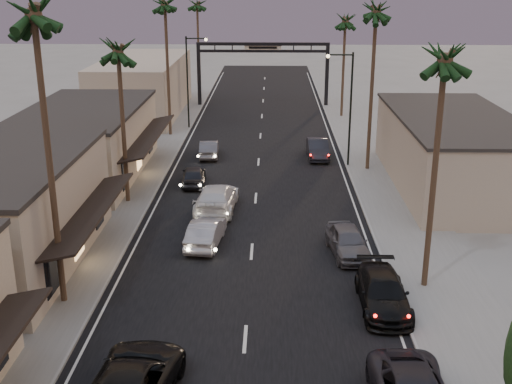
# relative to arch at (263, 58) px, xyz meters

# --- Properties ---
(ground) EXTENTS (200.00, 200.00, 0.00)m
(ground) POSITION_rel_arch_xyz_m (0.00, -30.00, -5.53)
(ground) COLOR slate
(ground) RESTS_ON ground
(road) EXTENTS (14.00, 120.00, 0.02)m
(road) POSITION_rel_arch_xyz_m (0.00, -25.00, -5.53)
(road) COLOR black
(road) RESTS_ON ground
(sidewalk_left) EXTENTS (5.00, 92.00, 0.12)m
(sidewalk_left) POSITION_rel_arch_xyz_m (-9.50, -18.00, -5.47)
(sidewalk_left) COLOR slate
(sidewalk_left) RESTS_ON ground
(sidewalk_right) EXTENTS (5.00, 92.00, 0.12)m
(sidewalk_right) POSITION_rel_arch_xyz_m (9.50, -18.00, -5.47)
(sidewalk_right) COLOR slate
(sidewalk_right) RESTS_ON ground
(storefront_far) EXTENTS (8.00, 16.00, 5.00)m
(storefront_far) POSITION_rel_arch_xyz_m (-13.00, -28.00, -3.03)
(storefront_far) COLOR tan
(storefront_far) RESTS_ON ground
(storefront_dist) EXTENTS (8.00, 20.00, 6.00)m
(storefront_dist) POSITION_rel_arch_xyz_m (-13.00, -5.00, -2.53)
(storefront_dist) COLOR gray
(storefront_dist) RESTS_ON ground
(building_right) EXTENTS (8.00, 18.00, 5.00)m
(building_right) POSITION_rel_arch_xyz_m (14.00, -30.00, -3.03)
(building_right) COLOR gray
(building_right) RESTS_ON ground
(arch) EXTENTS (15.20, 0.40, 7.27)m
(arch) POSITION_rel_arch_xyz_m (0.00, 0.00, 0.00)
(arch) COLOR black
(arch) RESTS_ON ground
(streetlight_right) EXTENTS (2.13, 0.30, 9.00)m
(streetlight_right) POSITION_rel_arch_xyz_m (6.92, -25.00, -0.20)
(streetlight_right) COLOR black
(streetlight_right) RESTS_ON ground
(streetlight_left) EXTENTS (2.13, 0.30, 9.00)m
(streetlight_left) POSITION_rel_arch_xyz_m (-6.92, -12.00, -0.20)
(streetlight_left) COLOR black
(streetlight_left) RESTS_ON ground
(palm_lb) EXTENTS (3.20, 3.20, 15.20)m
(palm_lb) POSITION_rel_arch_xyz_m (-8.60, -48.00, 7.85)
(palm_lb) COLOR #38281C
(palm_lb) RESTS_ON ground
(palm_lc) EXTENTS (3.20, 3.20, 12.20)m
(palm_lc) POSITION_rel_arch_xyz_m (-8.60, -34.00, 4.94)
(palm_lc) COLOR #38281C
(palm_lc) RESTS_ON ground
(palm_ld) EXTENTS (3.20, 3.20, 14.20)m
(palm_ld) POSITION_rel_arch_xyz_m (-8.60, -15.00, 6.88)
(palm_ld) COLOR #38281C
(palm_ld) RESTS_ON ground
(palm_ra) EXTENTS (3.20, 3.20, 13.20)m
(palm_ra) POSITION_rel_arch_xyz_m (8.60, -46.00, 5.91)
(palm_ra) COLOR #38281C
(palm_ra) RESTS_ON ground
(palm_rb) EXTENTS (3.20, 3.20, 14.20)m
(palm_rb) POSITION_rel_arch_xyz_m (8.60, -26.00, 6.88)
(palm_rb) COLOR #38281C
(palm_rb) RESTS_ON ground
(palm_rc) EXTENTS (3.20, 3.20, 12.20)m
(palm_rc) POSITION_rel_arch_xyz_m (8.60, -6.00, 4.94)
(palm_rc) COLOR #38281C
(palm_rc) RESTS_ON ground
(palm_far) EXTENTS (3.20, 3.20, 13.20)m
(palm_far) POSITION_rel_arch_xyz_m (-8.30, 8.00, 5.91)
(palm_far) COLOR #38281C
(palm_far) RESTS_ON ground
(oncoming_pickup) EXTENTS (3.56, 6.44, 1.71)m
(oncoming_pickup) POSITION_rel_arch_xyz_m (-3.85, -55.36, -4.68)
(oncoming_pickup) COLOR black
(oncoming_pickup) RESTS_ON ground
(oncoming_silver) EXTENTS (2.08, 4.71, 1.51)m
(oncoming_silver) POSITION_rel_arch_xyz_m (-2.62, -41.08, -4.78)
(oncoming_silver) COLOR gray
(oncoming_silver) RESTS_ON ground
(oncoming_white) EXTENTS (2.77, 6.16, 1.75)m
(oncoming_white) POSITION_rel_arch_xyz_m (-2.48, -35.58, -4.66)
(oncoming_white) COLOR silver
(oncoming_white) RESTS_ON ground
(oncoming_dgrey) EXTENTS (1.98, 4.28, 1.42)m
(oncoming_dgrey) POSITION_rel_arch_xyz_m (-4.59, -30.08, -4.82)
(oncoming_dgrey) COLOR black
(oncoming_dgrey) RESTS_ON ground
(oncoming_grey_far) EXTENTS (1.75, 4.36, 1.41)m
(oncoming_grey_far) POSITION_rel_arch_xyz_m (-4.20, -22.52, -4.83)
(oncoming_grey_far) COLOR #4D4D52
(oncoming_grey_far) RESTS_ON ground
(curbside_black) EXTENTS (2.15, 5.29, 1.54)m
(curbside_black) POSITION_rel_arch_xyz_m (6.20, -48.15, -4.76)
(curbside_black) COLOR black
(curbside_black) RESTS_ON ground
(curbside_grey) EXTENTS (2.41, 4.79, 1.56)m
(curbside_grey) POSITION_rel_arch_xyz_m (5.25, -42.22, -4.75)
(curbside_grey) COLOR #4C4B50
(curbside_grey) RESTS_ON ground
(curbside_far) EXTENTS (1.76, 4.79, 1.57)m
(curbside_far) POSITION_rel_arch_xyz_m (4.92, -22.61, -4.75)
(curbside_far) COLOR black
(curbside_far) RESTS_ON ground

